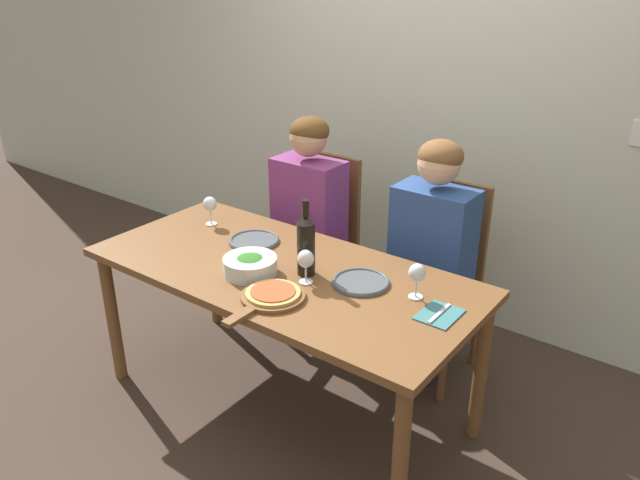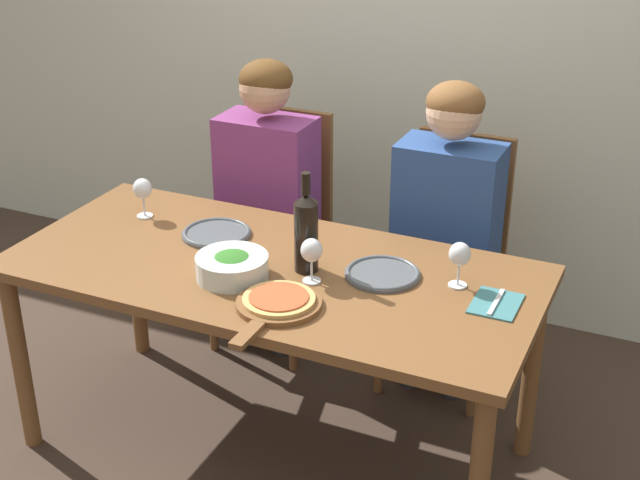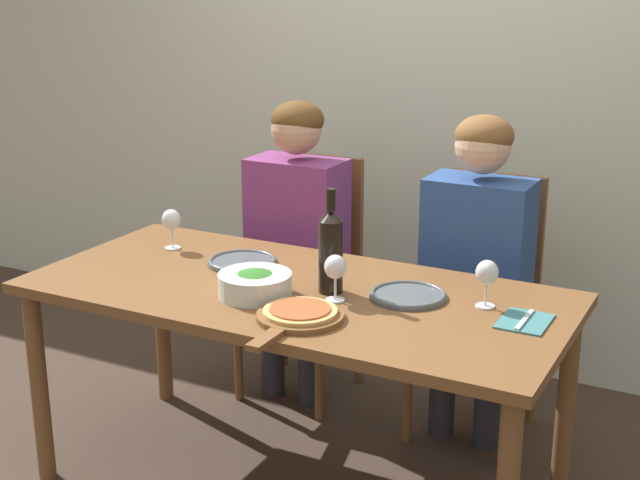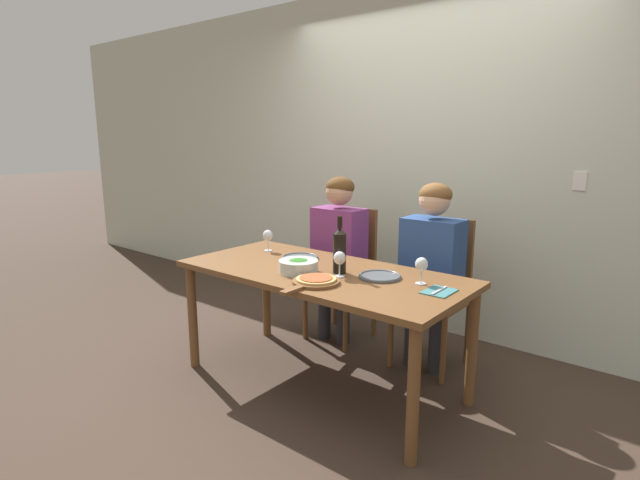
% 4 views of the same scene
% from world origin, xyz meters
% --- Properties ---
extents(ground_plane, '(40.00, 40.00, 0.00)m').
position_xyz_m(ground_plane, '(0.00, 0.00, 0.00)').
color(ground_plane, '#3D2D23').
extents(back_wall, '(10.00, 0.06, 2.70)m').
position_xyz_m(back_wall, '(0.00, 1.32, 1.35)').
color(back_wall, beige).
rests_on(back_wall, ground).
extents(dining_table, '(1.77, 0.81, 0.74)m').
position_xyz_m(dining_table, '(0.00, 0.00, 0.66)').
color(dining_table, brown).
rests_on(dining_table, ground).
extents(chair_left, '(0.42, 0.42, 0.99)m').
position_xyz_m(chair_left, '(-0.35, 0.75, 0.53)').
color(chair_left, brown).
rests_on(chair_left, ground).
extents(chair_right, '(0.42, 0.42, 0.99)m').
position_xyz_m(chair_right, '(0.40, 0.75, 0.53)').
color(chair_right, brown).
rests_on(chair_right, ground).
extents(person_woman, '(0.47, 0.51, 1.24)m').
position_xyz_m(person_woman, '(-0.35, 0.63, 0.75)').
color(person_woman, '#28282D').
rests_on(person_woman, ground).
extents(person_man, '(0.47, 0.51, 1.24)m').
position_xyz_m(person_man, '(0.40, 0.63, 0.75)').
color(person_man, '#28282D').
rests_on(person_man, ground).
extents(wine_bottle, '(0.08, 0.08, 0.34)m').
position_xyz_m(wine_bottle, '(0.12, 0.02, 0.88)').
color(wine_bottle, black).
rests_on(wine_bottle, dining_table).
extents(broccoli_bowl, '(0.24, 0.24, 0.08)m').
position_xyz_m(broccoli_bowl, '(-0.08, -0.12, 0.78)').
color(broccoli_bowl, silver).
rests_on(broccoli_bowl, dining_table).
extents(dinner_plate_left, '(0.25, 0.25, 0.02)m').
position_xyz_m(dinner_plate_left, '(-0.29, 0.13, 0.75)').
color(dinner_plate_left, '#4C5156').
rests_on(dinner_plate_left, dining_table).
extents(dinner_plate_right, '(0.25, 0.25, 0.02)m').
position_xyz_m(dinner_plate_right, '(0.36, 0.09, 0.75)').
color(dinner_plate_right, '#4C5156').
rests_on(dinner_plate_right, dining_table).
extents(pizza_on_board, '(0.26, 0.40, 0.04)m').
position_xyz_m(pizza_on_board, '(0.14, -0.24, 0.76)').
color(pizza_on_board, brown).
rests_on(pizza_on_board, dining_table).
extents(wine_glass_left, '(0.07, 0.07, 0.15)m').
position_xyz_m(wine_glass_left, '(-0.61, 0.16, 0.85)').
color(wine_glass_left, silver).
rests_on(wine_glass_left, dining_table).
extents(wine_glass_right, '(0.07, 0.07, 0.15)m').
position_xyz_m(wine_glass_right, '(0.60, 0.12, 0.85)').
color(wine_glass_right, silver).
rests_on(wine_glass_right, dining_table).
extents(wine_glass_centre, '(0.07, 0.07, 0.15)m').
position_xyz_m(wine_glass_centre, '(0.17, -0.04, 0.85)').
color(wine_glass_centre, silver).
rests_on(wine_glass_centre, dining_table).
extents(fork_on_napkin, '(0.14, 0.18, 0.01)m').
position_xyz_m(fork_on_napkin, '(0.74, 0.06, 0.74)').
color(fork_on_napkin, '#387075').
rests_on(fork_on_napkin, dining_table).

